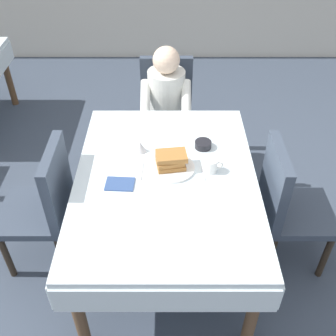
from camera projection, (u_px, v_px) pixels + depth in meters
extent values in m
plane|color=#3D4756|center=(165.00, 253.00, 2.87)|extent=(14.00, 14.00, 0.00)
cube|color=silver|center=(165.00, 179.00, 2.40)|extent=(1.10, 1.50, 0.04)
cube|color=silver|center=(164.00, 301.00, 1.90)|extent=(1.10, 0.01, 0.18)
cube|color=silver|center=(165.00, 125.00, 3.05)|extent=(1.10, 0.01, 0.18)
cube|color=silver|center=(76.00, 192.00, 2.47)|extent=(0.01, 1.50, 0.18)
cube|color=silver|center=(253.00, 192.00, 2.48)|extent=(0.01, 1.50, 0.18)
cylinder|color=brown|center=(78.00, 313.00, 2.13)|extent=(0.07, 0.07, 0.70)
cylinder|color=brown|center=(252.00, 313.00, 2.13)|extent=(0.07, 0.07, 0.70)
cylinder|color=brown|center=(106.00, 158.00, 3.15)|extent=(0.07, 0.07, 0.70)
cylinder|color=brown|center=(224.00, 158.00, 3.16)|extent=(0.07, 0.07, 0.70)
cube|color=#384251|center=(165.00, 122.00, 3.41)|extent=(0.44, 0.44, 0.05)
cube|color=#384251|center=(165.00, 83.00, 3.39)|extent=(0.44, 0.06, 0.48)
cylinder|color=#2D2319|center=(186.00, 156.00, 3.42)|extent=(0.04, 0.04, 0.40)
cylinder|color=#2D2319|center=(144.00, 156.00, 3.42)|extent=(0.04, 0.04, 0.40)
cylinder|color=#2D2319|center=(184.00, 132.00, 3.70)|extent=(0.04, 0.04, 0.40)
cylinder|color=#2D2319|center=(146.00, 132.00, 3.69)|extent=(0.04, 0.04, 0.40)
cylinder|color=silver|center=(165.00, 97.00, 3.23)|extent=(0.30, 0.30, 0.46)
sphere|color=beige|center=(164.00, 60.00, 3.00)|extent=(0.21, 0.21, 0.21)
cylinder|color=silver|center=(185.00, 99.00, 3.08)|extent=(0.08, 0.29, 0.23)
cylinder|color=silver|center=(144.00, 99.00, 3.08)|extent=(0.08, 0.29, 0.23)
cylinder|color=#383D51|center=(174.00, 155.00, 3.39)|extent=(0.10, 0.10, 0.45)
cylinder|color=#383D51|center=(156.00, 155.00, 3.39)|extent=(0.10, 0.10, 0.45)
cube|color=#384251|center=(297.00, 212.00, 2.60)|extent=(0.44, 0.44, 0.05)
cube|color=#384251|center=(274.00, 183.00, 2.43)|extent=(0.06, 0.44, 0.48)
cylinder|color=#2D2319|center=(309.00, 216.00, 2.88)|extent=(0.04, 0.04, 0.40)
cylinder|color=#2D2319|center=(324.00, 256.00, 2.60)|extent=(0.04, 0.04, 0.40)
cylinder|color=#2D2319|center=(260.00, 216.00, 2.88)|extent=(0.04, 0.04, 0.40)
cylinder|color=#2D2319|center=(270.00, 256.00, 2.60)|extent=(0.04, 0.04, 0.40)
cube|color=#384251|center=(33.00, 213.00, 2.59)|extent=(0.44, 0.44, 0.05)
cube|color=#384251|center=(56.00, 183.00, 2.42)|extent=(0.06, 0.44, 0.48)
cylinder|color=#2D2319|center=(6.00, 257.00, 2.60)|extent=(0.04, 0.04, 0.40)
cylinder|color=#2D2319|center=(21.00, 216.00, 2.87)|extent=(0.04, 0.04, 0.40)
cylinder|color=#2D2319|center=(60.00, 257.00, 2.60)|extent=(0.04, 0.04, 0.40)
cylinder|color=#2D2319|center=(71.00, 216.00, 2.87)|extent=(0.04, 0.04, 0.40)
cylinder|color=white|center=(171.00, 168.00, 2.44)|extent=(0.28, 0.28, 0.02)
cube|color=#A36B33|center=(170.00, 164.00, 2.43)|extent=(0.19, 0.16, 0.03)
cube|color=#A36B33|center=(169.00, 161.00, 2.42)|extent=(0.18, 0.16, 0.03)
cube|color=#A36B33|center=(170.00, 156.00, 2.40)|extent=(0.20, 0.15, 0.03)
cylinder|color=white|center=(210.00, 166.00, 2.41)|extent=(0.08, 0.08, 0.08)
torus|color=white|center=(218.00, 165.00, 2.40)|extent=(0.05, 0.01, 0.05)
cylinder|color=black|center=(202.00, 144.00, 2.60)|extent=(0.11, 0.11, 0.04)
cone|color=silver|center=(139.00, 147.00, 2.56)|extent=(0.08, 0.08, 0.07)
cube|color=silver|center=(140.00, 171.00, 2.43)|extent=(0.02, 0.18, 0.00)
cube|color=silver|center=(202.00, 170.00, 2.43)|extent=(0.02, 0.20, 0.00)
cube|color=silver|center=(173.00, 204.00, 2.21)|extent=(0.15, 0.03, 0.00)
cube|color=#334C7F|center=(119.00, 184.00, 2.33)|extent=(0.18, 0.13, 0.01)
cylinder|color=brown|center=(6.00, 76.00, 4.24)|extent=(0.07, 0.07, 0.70)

